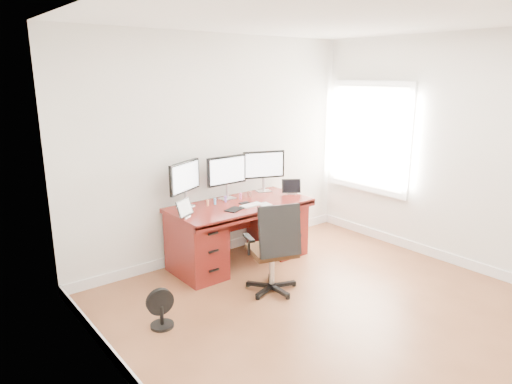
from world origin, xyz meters
TOP-DOWN VIEW (x-y plane):
  - ground at (0.00, 0.00)m, footprint 4.50×4.50m
  - back_wall at (0.00, 2.25)m, footprint 4.00×0.10m
  - right_wall at (2.00, 0.11)m, footprint 0.10×4.50m
  - desk at (0.00, 1.83)m, footprint 1.70×0.80m
  - office_chair at (-0.20, 0.96)m, footprint 0.67×0.67m
  - floor_fan at (-1.44, 1.06)m, footprint 0.25×0.21m
  - monitor_left at (-0.58, 2.07)m, footprint 0.51×0.28m
  - monitor_center at (0.00, 2.07)m, footprint 0.55×0.14m
  - monitor_right at (0.58, 2.07)m, footprint 0.53×0.23m
  - tablet_left at (-0.77, 1.75)m, footprint 0.24×0.17m
  - tablet_right at (0.78, 1.75)m, footprint 0.24×0.19m
  - keyboard at (0.04, 1.64)m, footprint 0.27×0.13m
  - trackpad at (0.18, 1.57)m, footprint 0.15×0.15m
  - drawing_tablet at (-0.21, 1.63)m, footprint 0.25×0.21m
  - phone at (0.04, 1.78)m, footprint 0.13×0.07m
  - figurine_orange at (-0.36, 1.95)m, footprint 0.03×0.03m
  - figurine_blue at (-0.26, 1.95)m, footprint 0.03×0.03m
  - figurine_purple at (-0.11, 1.95)m, footprint 0.03×0.03m
  - figurine_pink at (0.12, 1.95)m, footprint 0.03×0.03m
  - figurine_brown at (0.26, 1.95)m, footprint 0.03×0.03m

SIDE VIEW (x-z plane):
  - ground at x=0.00m, z-range 0.00..0.00m
  - floor_fan at x=-1.44m, z-range -0.01..0.36m
  - office_chair at x=-0.20m, z-range -0.17..0.82m
  - desk at x=0.00m, z-range 0.03..0.78m
  - trackpad at x=0.18m, z-range 0.75..0.76m
  - drawing_tablet at x=-0.21m, z-range 0.75..0.76m
  - phone at x=0.04m, z-range 0.75..0.76m
  - keyboard at x=0.04m, z-range 0.75..0.76m
  - figurine_orange at x=-0.36m, z-range 0.75..0.83m
  - figurine_blue at x=-0.26m, z-range 0.75..0.83m
  - figurine_purple at x=-0.11m, z-range 0.75..0.83m
  - figurine_pink at x=0.12m, z-range 0.75..0.83m
  - figurine_brown at x=0.26m, z-range 0.75..0.83m
  - tablet_left at x=-0.77m, z-range 0.74..0.93m
  - tablet_right at x=0.78m, z-range 0.74..0.93m
  - monitor_left at x=-0.58m, z-range 0.82..1.35m
  - monitor_center at x=0.00m, z-range 0.82..1.35m
  - monitor_right at x=0.58m, z-range 0.82..1.35m
  - back_wall at x=0.00m, z-range 0.00..2.70m
  - right_wall at x=2.00m, z-range 0.00..2.70m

